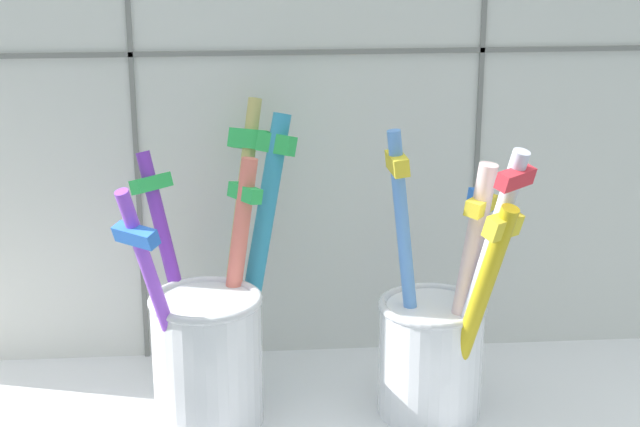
# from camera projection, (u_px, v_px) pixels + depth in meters

# --- Properties ---
(tile_wall_back) EXTENTS (0.64, 0.02, 0.45)m
(tile_wall_back) POSITION_uv_depth(u_px,v_px,m) (307.00, 38.00, 0.64)
(tile_wall_back) COLOR silver
(tile_wall_back) RESTS_ON ground
(toothbrush_cup_left) EXTENTS (0.10, 0.13, 0.17)m
(toothbrush_cup_left) POSITION_uv_depth(u_px,v_px,m) (211.00, 338.00, 0.59)
(toothbrush_cup_left) COLOR white
(toothbrush_cup_left) RESTS_ON counter_slab
(toothbrush_cup_right) EXTENTS (0.08, 0.08, 0.17)m
(toothbrush_cup_right) POSITION_uv_depth(u_px,v_px,m) (438.00, 339.00, 0.60)
(toothbrush_cup_right) COLOR white
(toothbrush_cup_right) RESTS_ON counter_slab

